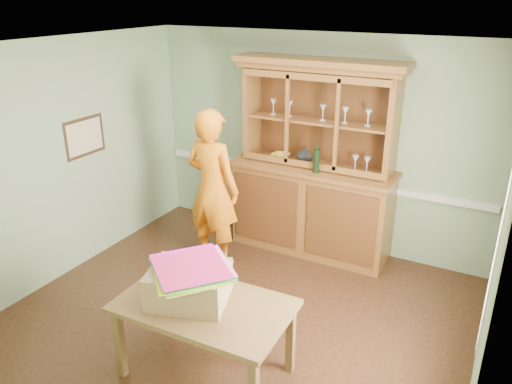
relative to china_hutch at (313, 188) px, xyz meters
The scene contains 14 objects.
floor 1.92m from the china_hutch, 93.04° to the right, with size 4.50×4.50×0.00m, color #492717.
ceiling 2.53m from the china_hutch, 93.04° to the right, with size 4.50×4.50×0.00m, color white.
wall_back 0.58m from the china_hutch, 108.34° to the left, with size 4.50×4.50×0.00m, color gray.
wall_left 2.95m from the china_hutch, 143.63° to the right, with size 4.00×4.00×0.00m, color gray.
wall_right 2.81m from the china_hutch, 38.62° to the right, with size 4.00×4.00×0.00m, color gray.
wall_front 3.76m from the china_hutch, 91.41° to the right, with size 4.50×4.50×0.00m, color gray.
chair_rail 0.27m from the china_hutch, 110.03° to the left, with size 4.41×0.05×0.08m, color silver.
framed_map 2.81m from the china_hutch, 148.46° to the right, with size 0.03×0.60×0.46m.
window_panel 3.02m from the china_hutch, 43.44° to the right, with size 0.03×0.96×1.36m.
china_hutch is the anchor object (origin of this frame).
dining_table 2.58m from the china_hutch, 88.26° to the right, with size 1.47×0.91×0.72m.
cardboard_box 2.58m from the china_hutch, 91.32° to the right, with size 0.64×0.51×0.30m, color #A07B52.
kite_stack 2.61m from the china_hutch, 90.32° to the right, with size 0.78×0.78×0.06m.
person 1.27m from the china_hutch, 137.27° to the right, with size 0.70×0.46×1.93m, color orange.
Camera 1 is at (2.21, -3.72, 3.15)m, focal length 35.00 mm.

